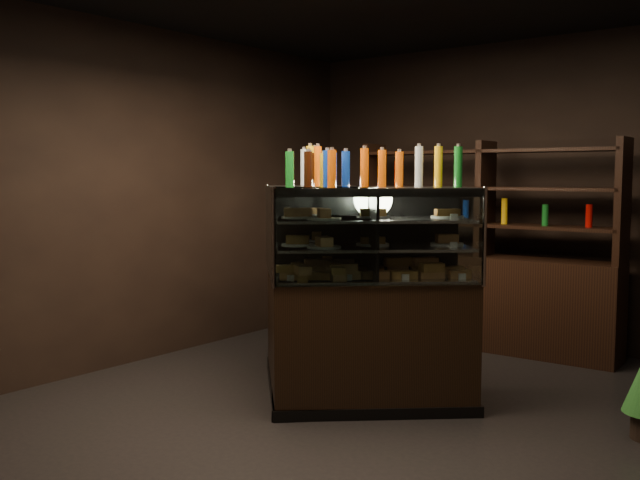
% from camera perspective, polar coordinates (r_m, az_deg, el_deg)
% --- Properties ---
extents(ground, '(5.00, 5.00, 0.00)m').
position_cam_1_polar(ground, '(5.36, 5.96, -13.03)').
color(ground, black).
rests_on(ground, ground).
extents(room_shell, '(5.02, 5.02, 3.01)m').
position_cam_1_polar(room_shell, '(5.10, 6.17, 8.17)').
color(room_shell, black).
rests_on(room_shell, ground).
extents(display_case, '(2.10, 1.56, 1.60)m').
position_cam_1_polar(display_case, '(5.41, 1.87, -7.03)').
color(display_case, black).
rests_on(display_case, ground).
extents(food_display, '(1.64, 1.06, 0.49)m').
position_cam_1_polar(food_display, '(5.30, 1.83, -0.27)').
color(food_display, '#BB8D43').
rests_on(food_display, display_case).
extents(bottles_top, '(1.46, 0.92, 0.30)m').
position_cam_1_polar(bottles_top, '(5.29, 1.92, 5.81)').
color(bottles_top, black).
rests_on(bottles_top, display_case).
extents(back_shelving, '(2.57, 0.52, 2.00)m').
position_cam_1_polar(back_shelving, '(7.11, 12.95, -3.60)').
color(back_shelving, black).
rests_on(back_shelving, ground).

